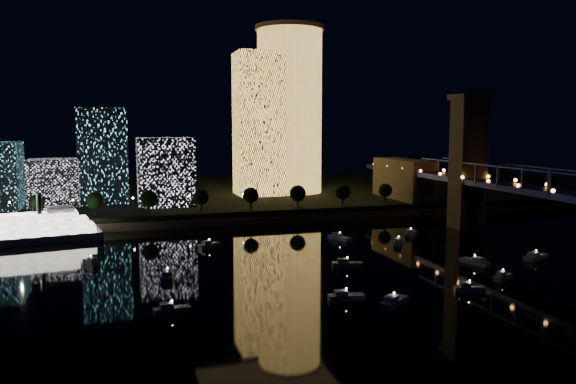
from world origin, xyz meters
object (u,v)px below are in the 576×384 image
object	(u,v)px
riverboat	(11,231)
tower_rectangular	(258,124)
tower_cylindrical	(290,110)
truss_bridge	(558,201)

from	to	relation	value
riverboat	tower_rectangular	bearing A→B (deg)	34.13
tower_rectangular	tower_cylindrical	bearing A→B (deg)	16.58
truss_bridge	tower_rectangular	bearing A→B (deg)	115.12
truss_bridge	riverboat	xyz separation A→B (m)	(-160.22, 62.32, -11.99)
truss_bridge	tower_cylindrical	bearing A→B (deg)	107.83
truss_bridge	riverboat	world-z (taller)	truss_bridge
tower_rectangular	riverboat	xyz separation A→B (m)	(-99.41, -67.37, -34.86)
tower_rectangular	truss_bridge	size ratio (longest dim) A/B	0.26
tower_cylindrical	riverboat	world-z (taller)	tower_cylindrical
tower_cylindrical	tower_rectangular	xyz separation A→B (m)	(-17.41, -5.19, -7.04)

